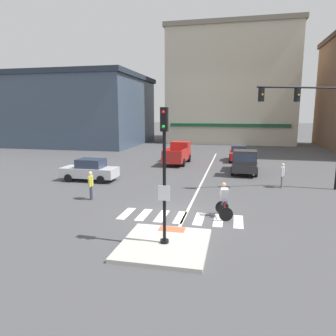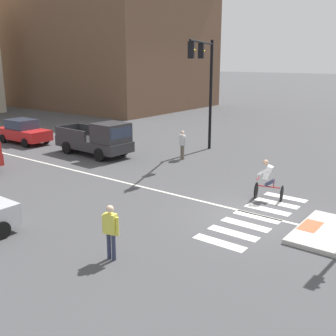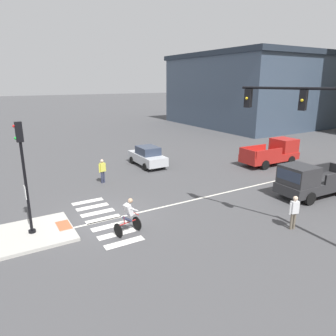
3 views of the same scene
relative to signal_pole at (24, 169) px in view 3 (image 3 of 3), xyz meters
name	(u,v)px [view 3 (image 3 of 3)]	position (x,y,z in m)	size (l,w,h in m)	color
ground_plane	(107,218)	(0.00, 3.54, -3.17)	(300.00, 300.00, 0.00)	#474749
traffic_island	(33,234)	(0.00, 0.01, -3.09)	(3.24, 3.48, 0.15)	#B2AFA8
tactile_pad_front	(64,225)	(0.00, 1.40, -3.01)	(1.10, 0.60, 0.01)	#DB5B38
signal_pole	(24,169)	(0.00, 0.00, 0.00)	(0.44, 0.38, 5.02)	black
crosswalk_stripe_a	(88,201)	(-2.75, 3.36, -3.16)	(0.44, 1.80, 0.01)	silver
crosswalk_stripe_b	(92,207)	(-1.83, 3.36, -3.16)	(0.44, 1.80, 0.01)	silver
crosswalk_stripe_c	(98,213)	(-0.92, 3.36, -3.16)	(0.44, 1.80, 0.01)	silver
crosswalk_stripe_d	(103,219)	(0.00, 3.36, -3.16)	(0.44, 1.80, 0.01)	silver
crosswalk_stripe_e	(110,226)	(0.92, 3.36, -3.16)	(0.44, 1.80, 0.01)	silver
crosswalk_stripe_f	(117,234)	(1.83, 3.36, -3.16)	(0.44, 1.80, 0.01)	silver
crosswalk_stripe_g	(125,242)	(2.75, 3.36, -3.16)	(0.44, 1.80, 0.01)	silver
lane_centre_line	(251,186)	(0.19, 13.54, -3.16)	(0.14, 28.00, 0.01)	silver
traffic_light_mast	(336,137)	(7.33, 10.34, 1.56)	(5.54, 2.27, 6.75)	black
building_corner_left	(248,90)	(-22.87, 35.54, 2.26)	(21.90, 18.18, 10.81)	#3D4C60
car_silver_cross_left	(147,156)	(-7.99, 9.96, -2.36)	(4.11, 1.86, 1.64)	silver
pickup_truck_red_westbound_distant	(274,153)	(-3.08, 19.36, -2.19)	(2.19, 5.16, 2.08)	red
pickup_truck_charcoal_eastbound_far	(310,181)	(3.30, 15.21, -2.19)	(2.23, 5.18, 2.08)	#2D2D30
cyclist	(129,216)	(2.04, 3.89, -2.30)	(0.88, 1.21, 1.68)	black
pedestrian_at_curb_left	(102,169)	(-5.60, 5.30, -2.19)	(0.29, 0.54, 1.67)	#2D334C
pedestrian_waiting_far_side	(294,210)	(5.63, 10.72, -2.19)	(0.30, 0.54, 1.67)	#6B6051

